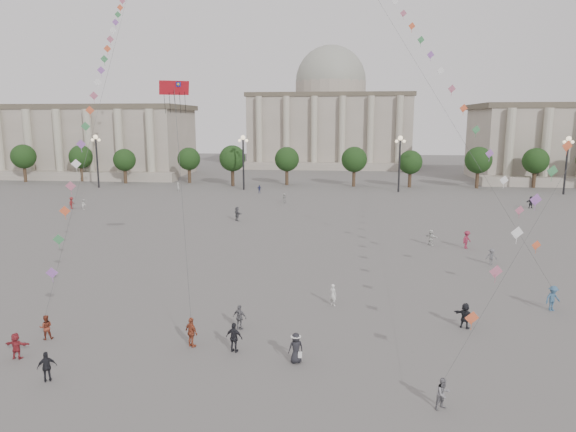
# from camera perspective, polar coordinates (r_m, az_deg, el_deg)

# --- Properties ---
(ground) EXTENTS (360.00, 360.00, 0.00)m
(ground) POSITION_cam_1_polar(r_m,az_deg,el_deg) (32.17, -2.77, -14.16)
(ground) COLOR #5C5957
(ground) RESTS_ON ground
(hall_west) EXTENTS (84.00, 26.22, 17.20)m
(hall_west) POSITION_cam_1_polar(r_m,az_deg,el_deg) (146.43, -26.93, 7.47)
(hall_west) COLOR gray
(hall_west) RESTS_ON ground
(hall_central) EXTENTS (48.30, 34.30, 35.50)m
(hall_central) POSITION_cam_1_polar(r_m,az_deg,el_deg) (158.13, 4.68, 10.82)
(hall_central) COLOR gray
(hall_central) RESTS_ON ground
(tree_row) EXTENTS (137.12, 5.12, 8.00)m
(tree_row) POSITION_cam_1_polar(r_m,az_deg,el_deg) (107.25, 3.80, 6.24)
(tree_row) COLOR #37261B
(tree_row) RESTS_ON ground
(lamp_post_far_west) EXTENTS (2.00, 0.90, 10.65)m
(lamp_post_far_west) POSITION_cam_1_polar(r_m,az_deg,el_deg) (110.80, -20.51, 6.75)
(lamp_post_far_west) COLOR #262628
(lamp_post_far_west) RESTS_ON ground
(lamp_post_mid_west) EXTENTS (2.00, 0.90, 10.65)m
(lamp_post_mid_west) POSITION_cam_1_polar(r_m,az_deg,el_deg) (100.97, -5.00, 7.07)
(lamp_post_mid_west) COLOR #262628
(lamp_post_mid_west) RESTS_ON ground
(lamp_post_mid_east) EXTENTS (2.00, 0.90, 10.65)m
(lamp_post_mid_east) POSITION_cam_1_polar(r_m,az_deg,el_deg) (99.56, 12.32, 6.82)
(lamp_post_mid_east) COLOR #262628
(lamp_post_mid_east) RESTS_ON ground
(lamp_post_far_east) EXTENTS (2.00, 0.90, 10.65)m
(lamp_post_far_east) POSITION_cam_1_polar(r_m,az_deg,el_deg) (106.91, 28.61, 6.02)
(lamp_post_far_east) COLOR #262628
(lamp_post_far_east) RESTS_ON ground
(person_crowd_0) EXTENTS (0.95, 0.48, 1.56)m
(person_crowd_0) POSITION_cam_1_polar(r_m,az_deg,el_deg) (96.43, -3.21, 3.00)
(person_crowd_0) COLOR navy
(person_crowd_0) RESTS_ON ground
(person_crowd_1) EXTENTS (0.84, 0.94, 1.59)m
(person_crowd_1) POSITION_cam_1_polar(r_m,az_deg,el_deg) (84.36, -21.73, 1.19)
(person_crowd_1) COLOR white
(person_crowd_1) RESTS_ON ground
(person_crowd_2) EXTENTS (0.72, 1.21, 1.84)m
(person_crowd_2) POSITION_cam_1_polar(r_m,az_deg,el_deg) (85.98, -22.90, 1.35)
(person_crowd_2) COLOR maroon
(person_crowd_2) RESTS_ON ground
(person_crowd_3) EXTENTS (1.62, 1.23, 1.71)m
(person_crowd_3) POSITION_cam_1_polar(r_m,az_deg,el_deg) (36.18, 19.08, -10.42)
(person_crowd_3) COLOR black
(person_crowd_3) RESTS_ON ground
(person_crowd_4) EXTENTS (1.03, 1.53, 1.59)m
(person_crowd_4) POSITION_cam_1_polar(r_m,az_deg,el_deg) (84.98, -0.43, 2.00)
(person_crowd_4) COLOR #B5B4B0
(person_crowd_4) RESTS_ON ground
(person_crowd_6) EXTENTS (1.14, 0.83, 1.58)m
(person_crowd_6) POSITION_cam_1_polar(r_m,az_deg,el_deg) (52.23, 21.67, -4.23)
(person_crowd_6) COLOR #5B5B5F
(person_crowd_6) RESTS_ON ground
(person_crowd_7) EXTENTS (1.46, 1.53, 1.73)m
(person_crowd_7) POSITION_cam_1_polar(r_m,az_deg,el_deg) (58.26, 15.60, -2.30)
(person_crowd_7) COLOR silver
(person_crowd_7) RESTS_ON ground
(person_crowd_8) EXTENTS (1.39, 1.37, 1.92)m
(person_crowd_8) POSITION_cam_1_polar(r_m,az_deg,el_deg) (57.90, 19.25, -2.49)
(person_crowd_8) COLOR maroon
(person_crowd_8) RESTS_ON ground
(person_crowd_9) EXTENTS (1.81, 0.92, 1.87)m
(person_crowd_9) POSITION_cam_1_polar(r_m,az_deg,el_deg) (88.33, 25.39, 1.40)
(person_crowd_9) COLOR #222228
(person_crowd_9) RESTS_ON ground
(person_crowd_10) EXTENTS (0.76, 0.76, 1.79)m
(person_crowd_10) POSITION_cam_1_polar(r_m,az_deg,el_deg) (100.32, -12.11, 3.14)
(person_crowd_10) COLOR #AFB0AC
(person_crowd_10) RESTS_ON ground
(person_crowd_12) EXTENTS (1.57, 1.74, 1.93)m
(person_crowd_12) POSITION_cam_1_polar(r_m,az_deg,el_deg) (70.01, -5.67, 0.24)
(person_crowd_12) COLOR #57575B
(person_crowd_12) RESTS_ON ground
(person_crowd_13) EXTENTS (0.71, 0.69, 1.64)m
(person_crowd_13) POSITION_cam_1_polar(r_m,az_deg,el_deg) (38.36, 5.02, -8.70)
(person_crowd_13) COLOR silver
(person_crowd_13) RESTS_ON ground
(tourist_0) EXTENTS (1.14, 1.01, 1.85)m
(tourist_0) POSITION_cam_1_polar(r_m,az_deg,el_deg) (32.12, -10.68, -12.58)
(tourist_0) COLOR #984329
(tourist_0) RESTS_ON ground
(tourist_1) EXTENTS (1.13, 0.69, 1.80)m
(tourist_1) POSITION_cam_1_polar(r_m,az_deg,el_deg) (31.11, -5.99, -13.29)
(tourist_1) COLOR black
(tourist_1) RESTS_ON ground
(tourist_2) EXTENTS (1.44, 0.50, 1.54)m
(tourist_2) POSITION_cam_1_polar(r_m,az_deg,el_deg) (34.01, -27.97, -12.62)
(tourist_2) COLOR #9E2B33
(tourist_2) RESTS_ON ground
(tourist_3) EXTENTS (1.06, 0.70, 1.67)m
(tourist_3) POSITION_cam_1_polar(r_m,az_deg,el_deg) (34.17, -5.39, -11.15)
(tourist_3) COLOR slate
(tourist_3) RESTS_ON ground
(tourist_4) EXTENTS (1.02, 0.84, 1.63)m
(tourist_4) POSITION_cam_1_polar(r_m,az_deg,el_deg) (30.58, -25.21, -14.91)
(tourist_4) COLOR black
(tourist_4) RESTS_ON ground
(kite_flyer_0) EXTENTS (0.95, 0.87, 1.57)m
(kite_flyer_0) POSITION_cam_1_polar(r_m,az_deg,el_deg) (35.98, -25.30, -11.11)
(kite_flyer_0) COLOR maroon
(kite_flyer_0) RESTS_ON ground
(kite_flyer_1) EXTENTS (1.37, 1.10, 1.85)m
(kite_flyer_1) POSITION_cam_1_polar(r_m,az_deg,el_deg) (41.73, 27.35, -8.13)
(kite_flyer_1) COLOR #375C7D
(kite_flyer_1) RESTS_ON ground
(kite_flyer_2) EXTENTS (0.95, 0.90, 1.55)m
(kite_flyer_2) POSITION_cam_1_polar(r_m,az_deg,el_deg) (26.61, 16.85, -18.38)
(kite_flyer_2) COLOR slate
(kite_flyer_2) RESTS_ON ground
(hat_person) EXTENTS (1.00, 0.85, 1.75)m
(hat_person) POSITION_cam_1_polar(r_m,az_deg,el_deg) (29.73, 0.88, -14.39)
(hat_person) COLOR black
(hat_person) RESTS_ON ground
(dragon_kite) EXTENTS (3.07, 5.82, 17.99)m
(dragon_kite) POSITION_cam_1_polar(r_m,az_deg,el_deg) (40.46, -12.47, 12.60)
(dragon_kite) COLOR red
(dragon_kite) RESTS_ON ground
(kite_train_west) EXTENTS (14.96, 53.52, 68.23)m
(kite_train_west) POSITION_cam_1_polar(r_m,az_deg,el_deg) (63.03, -18.99, 17.93)
(kite_train_west) COLOR #3F3F3F
(kite_train_west) RESTS_ON ground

